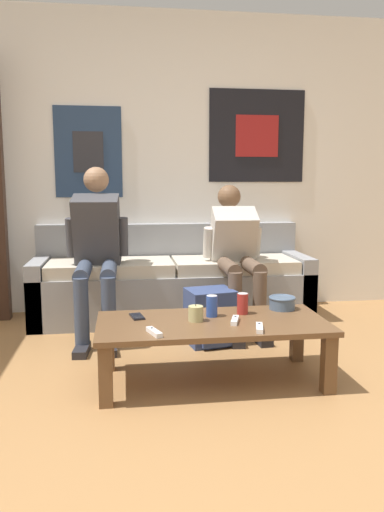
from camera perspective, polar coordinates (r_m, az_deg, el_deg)
ground_plane at (r=2.21m, az=2.34°, el=-22.16°), size 18.00×18.00×0.00m
wall_back at (r=4.42m, az=-3.49°, el=10.45°), size 10.00×0.07×2.55m
couch at (r=4.16m, az=-2.27°, el=-3.26°), size 2.25×0.68×0.76m
coffee_table at (r=2.84m, az=2.33°, el=-8.44°), size 1.29×0.61×0.35m
person_seated_adult at (r=3.74m, az=-10.86°, el=1.30°), size 0.47×0.92×1.24m
person_seated_teen at (r=3.87m, az=5.05°, el=0.76°), size 0.47×0.94×1.10m
backpack at (r=3.50m, az=2.16°, el=-7.10°), size 0.36×0.34×0.38m
ceramic_bowl at (r=3.11m, az=10.27°, el=-5.21°), size 0.16×0.16×0.08m
pillar_candle at (r=2.81m, az=0.43°, el=-6.60°), size 0.08×0.08×0.10m
drink_can_blue at (r=2.90m, az=2.28°, el=-5.73°), size 0.07×0.07×0.12m
drink_can_red at (r=2.97m, az=5.80°, el=-5.43°), size 0.07×0.07×0.12m
game_controller_near_left at (r=2.68m, az=7.72°, el=-8.14°), size 0.07×0.15×0.03m
game_controller_near_right at (r=2.80m, az=4.93°, el=-7.33°), size 0.08×0.15×0.03m
game_controller_far_center at (r=2.59m, az=-4.35°, el=-8.67°), size 0.08×0.15×0.03m
cell_phone at (r=2.91m, az=-6.30°, el=-6.88°), size 0.09×0.15×0.01m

